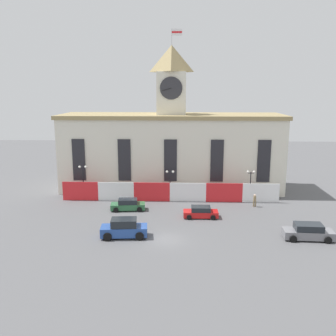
# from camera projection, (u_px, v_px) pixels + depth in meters

# --- Properties ---
(ground_plane) EXTENTS (160.00, 160.00, 0.00)m
(ground_plane) POSITION_uv_depth(u_px,v_px,m) (165.00, 239.00, 40.77)
(ground_plane) COLOR #565659
(civic_building) EXTENTS (35.47, 10.16, 25.16)m
(civic_building) POSITION_uv_depth(u_px,v_px,m) (171.00, 148.00, 60.76)
(civic_building) COLOR silver
(civic_building) RESTS_ON ground
(banner_fence) EXTENTS (31.57, 0.12, 2.79)m
(banner_fence) POSITION_uv_depth(u_px,v_px,m) (170.00, 192.00, 54.41)
(banner_fence) COLOR red
(banner_fence) RESTS_ON ground
(street_lamp_far_left) EXTENTS (1.26, 0.36, 4.98)m
(street_lamp_far_left) POSITION_uv_depth(u_px,v_px,m) (83.00, 175.00, 55.62)
(street_lamp_far_left) COLOR black
(street_lamp_far_left) RESTS_ON ground
(street_lamp_center) EXTENTS (1.26, 0.36, 4.35)m
(street_lamp_center) POSITION_uv_depth(u_px,v_px,m) (170.00, 178.00, 55.20)
(street_lamp_center) COLOR black
(street_lamp_center) RESTS_ON ground
(street_lamp_left) EXTENTS (1.26, 0.36, 4.44)m
(street_lamp_left) POSITION_uv_depth(u_px,v_px,m) (251.00, 178.00, 54.73)
(street_lamp_left) COLOR black
(street_lamp_left) RESTS_ON ground
(car_gray_pickup) EXTENTS (5.39, 2.57, 1.75)m
(car_gray_pickup) POSITION_uv_depth(u_px,v_px,m) (308.00, 232.00, 40.72)
(car_gray_pickup) COLOR slate
(car_gray_pickup) RESTS_ON ground
(car_blue_van) EXTENTS (5.26, 2.75, 2.10)m
(car_blue_van) POSITION_uv_depth(u_px,v_px,m) (124.00, 229.00, 41.31)
(car_blue_van) COLOR #284C99
(car_blue_van) RESTS_ON ground
(car_green_wagon) EXTENTS (4.76, 2.51, 1.55)m
(car_green_wagon) POSITION_uv_depth(u_px,v_px,m) (128.00, 205.00, 50.62)
(car_green_wagon) COLOR #2D663D
(car_green_wagon) RESTS_ON ground
(car_red_sedan) EXTENTS (4.42, 2.17, 1.45)m
(car_red_sedan) POSITION_uv_depth(u_px,v_px,m) (201.00, 212.00, 47.69)
(car_red_sedan) COLOR red
(car_red_sedan) RESTS_ON ground
(pedestrian) EXTENTS (0.45, 0.45, 1.82)m
(pedestrian) POSITION_uv_depth(u_px,v_px,m) (255.00, 200.00, 51.98)
(pedestrian) COLOR olive
(pedestrian) RESTS_ON ground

